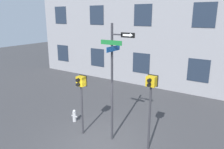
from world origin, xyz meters
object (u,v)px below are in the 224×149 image
(street_sign_pole, at_px, (114,75))
(fire_hydrant, at_px, (74,116))
(pedestrian_signal_left, at_px, (81,88))
(pedestrian_signal_right, at_px, (151,93))

(street_sign_pole, xyz_separation_m, fire_hydrant, (-2.50, 0.32, -2.52))
(pedestrian_signal_left, distance_m, fire_hydrant, 2.21)
(street_sign_pole, xyz_separation_m, pedestrian_signal_left, (-1.40, -0.33, -0.72))
(street_sign_pole, height_order, pedestrian_signal_left, street_sign_pole)
(street_sign_pole, distance_m, pedestrian_signal_left, 1.61)
(fire_hydrant, bearing_deg, pedestrian_signal_right, -2.58)
(street_sign_pole, relative_size, pedestrian_signal_left, 1.81)
(fire_hydrant, bearing_deg, street_sign_pole, -7.37)
(street_sign_pole, xyz_separation_m, pedestrian_signal_right, (1.51, 0.14, -0.48))
(pedestrian_signal_left, bearing_deg, pedestrian_signal_right, 9.15)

